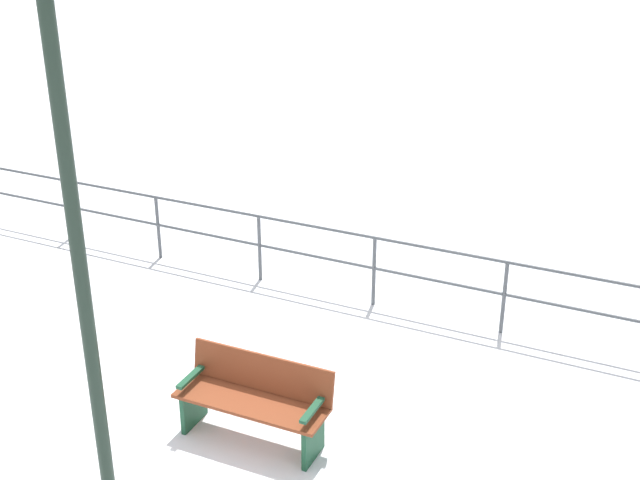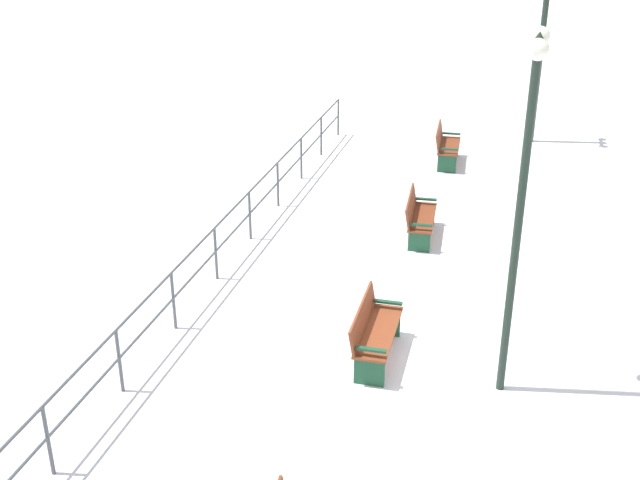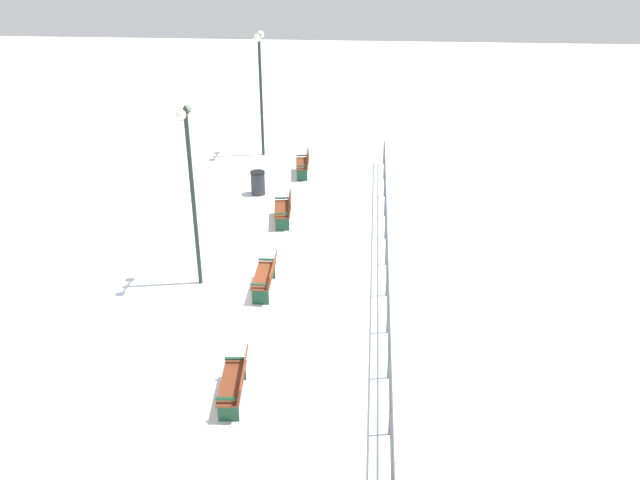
{
  "view_description": "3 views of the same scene",
  "coord_description": "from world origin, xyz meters",
  "views": [
    {
      "loc": [
        5.73,
        3.48,
        5.09
      ],
      "look_at": [
        -2.22,
        -0.32,
        1.24
      ],
      "focal_mm": 45.52,
      "sensor_mm": 36.0,
      "label": 1
    },
    {
      "loc": [
        1.86,
        -9.81,
        6.54
      ],
      "look_at": [
        -1.12,
        1.0,
        1.32
      ],
      "focal_mm": 45.27,
      "sensor_mm": 36.0,
      "label": 2
    },
    {
      "loc": [
        -2.62,
        14.81,
        8.8
      ],
      "look_at": [
        -1.34,
        -1.26,
        0.92
      ],
      "focal_mm": 36.89,
      "sensor_mm": 36.0,
      "label": 3
    }
  ],
  "objects": [
    {
      "name": "ground_plane",
      "position": [
        0.0,
        0.0,
        0.0
      ],
      "size": [
        80.0,
        80.0,
        0.0
      ],
      "primitive_type": "plane",
      "color": "white",
      "rests_on": "ground"
    },
    {
      "name": "bench_nearest",
      "position": [
        -0.12,
        -8.75,
        0.47
      ],
      "size": [
        0.65,
        1.46,
        0.89
      ],
      "rotation": [
        0.0,
        0.0,
        0.12
      ],
      "color": "brown",
      "rests_on": "ground"
    },
    {
      "name": "bench_second",
      "position": [
        0.05,
        -4.38,
        0.46
      ],
      "size": [
        0.73,
        1.53,
        0.87
      ],
      "rotation": [
        0.0,
        0.0,
        0.13
      ],
      "color": "brown",
      "rests_on": "ground"
    },
    {
      "name": "bench_third",
      "position": [
        -0.04,
        -0.0,
        0.46
      ],
      "size": [
        0.56,
        1.56,
        0.85
      ],
      "rotation": [
        0.0,
        0.0,
        0.02
      ],
      "color": "brown",
      "rests_on": "ground"
    },
    {
      "name": "bench_fourth",
      "position": [
        -0.08,
        4.37,
        0.44
      ],
      "size": [
        0.62,
        1.52,
        0.84
      ],
      "rotation": [
        0.0,
        0.0,
        0.08
      ],
      "color": "brown",
      "rests_on": "ground"
    },
    {
      "name": "lamppost_near",
      "position": [
        1.8,
        -11.04,
        3.5
      ],
      "size": [
        0.29,
        1.16,
        4.92
      ],
      "color": "#1E2D23",
      "rests_on": "ground"
    },
    {
      "name": "lamppost_middle",
      "position": [
        1.8,
        -0.28,
        3.29
      ],
      "size": [
        0.25,
        1.01,
        4.84
      ],
      "color": "#1E2D23",
      "rests_on": "ground"
    },
    {
      "name": "waterfront_railing",
      "position": [
        -3.17,
        0.0,
        0.66
      ],
      "size": [
        0.05,
        20.62,
        0.98
      ],
      "color": "#4C5156",
      "rests_on": "ground"
    },
    {
      "name": "trash_bin",
      "position": [
        1.3,
        -6.7,
        0.43
      ],
      "size": [
        0.52,
        0.52,
        0.85
      ],
      "color": "#2D3338",
      "rests_on": "ground"
    }
  ]
}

